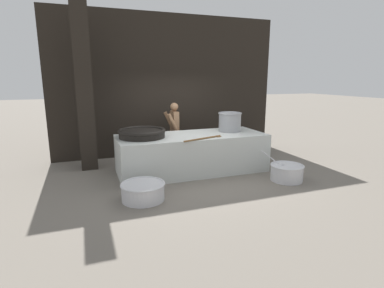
{
  "coord_description": "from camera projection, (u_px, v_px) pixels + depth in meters",
  "views": [
    {
      "loc": [
        -2.48,
        -6.84,
        2.32
      ],
      "look_at": [
        0.0,
        0.0,
        0.7
      ],
      "focal_mm": 28.0,
      "sensor_mm": 36.0,
      "label": 1
    }
  ],
  "objects": [
    {
      "name": "support_pillar",
      "position": [
        84.0,
        88.0,
        7.41
      ],
      "size": [
        0.4,
        0.4,
        4.15
      ],
      "primitive_type": "cube",
      "color": "black",
      "rests_on": "ground_plane"
    },
    {
      "name": "prep_bowl_meat",
      "position": [
        143.0,
        191.0,
        5.77
      ],
      "size": [
        0.87,
        0.87,
        0.34
      ],
      "color": "silver",
      "rests_on": "ground_plane"
    },
    {
      "name": "prep_bowl_vegetables",
      "position": [
        287.0,
        172.0,
        6.87
      ],
      "size": [
        0.87,
        0.76,
        0.68
      ],
      "color": "silver",
      "rests_on": "ground_plane"
    },
    {
      "name": "ground_plane",
      "position": [
        192.0,
        171.0,
        7.61
      ],
      "size": [
        60.0,
        60.0,
        0.0
      ],
      "primitive_type": "plane",
      "color": "slate"
    },
    {
      "name": "giant_wok_near",
      "position": [
        142.0,
        133.0,
        7.05
      ],
      "size": [
        1.12,
        1.12,
        0.2
      ],
      "color": "black",
      "rests_on": "hearth_platform"
    },
    {
      "name": "cook",
      "position": [
        174.0,
        129.0,
        8.52
      ],
      "size": [
        0.39,
        0.6,
        1.63
      ],
      "rotation": [
        0.0,
        0.0,
        3.09
      ],
      "color": "#8C6647",
      "rests_on": "ground_plane"
    },
    {
      "name": "back_wall",
      "position": [
        168.0,
        86.0,
        9.11
      ],
      "size": [
        6.89,
        0.24,
        4.15
      ],
      "primitive_type": "cube",
      "color": "black",
      "rests_on": "ground_plane"
    },
    {
      "name": "stock_pot",
      "position": [
        230.0,
        122.0,
        7.84
      ],
      "size": [
        0.62,
        0.62,
        0.5
      ],
      "color": "gray",
      "rests_on": "hearth_platform"
    },
    {
      "name": "stirring_paddle",
      "position": [
        205.0,
        138.0,
        6.89
      ],
      "size": [
        1.05,
        0.42,
        0.04
      ],
      "rotation": [
        0.0,
        0.0,
        0.33
      ],
      "color": "brown",
      "rests_on": "hearth_platform"
    },
    {
      "name": "hearth_platform",
      "position": [
        192.0,
        153.0,
        7.51
      ],
      "size": [
        3.65,
        1.42,
        0.94
      ],
      "color": "silver",
      "rests_on": "ground_plane"
    }
  ]
}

